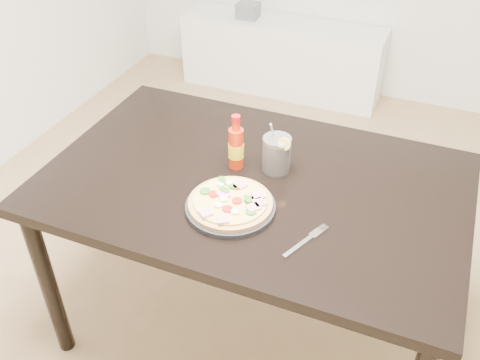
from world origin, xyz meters
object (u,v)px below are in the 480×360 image
at_px(cola_cup, 276,155).
at_px(plate, 230,207).
at_px(fork, 307,240).
at_px(media_console, 282,57).
at_px(pizza, 231,202).
at_px(hot_sauce_bottle, 236,147).
at_px(dining_table, 253,198).

bearing_deg(cola_cup, plate, -103.35).
distance_m(fork, media_console, 2.45).
bearing_deg(media_console, plate, -75.69).
distance_m(plate, pizza, 0.02).
height_order(plate, media_console, plate).
relative_size(hot_sauce_bottle, cola_cup, 1.08).
relative_size(dining_table, media_console, 1.00).
height_order(dining_table, hot_sauce_bottle, hot_sauce_bottle).
bearing_deg(pizza, dining_table, 86.66).
distance_m(plate, cola_cup, 0.27).
distance_m(pizza, fork, 0.27).
height_order(pizza, fork, pizza).
bearing_deg(plate, cola_cup, 76.65).
xyz_separation_m(hot_sauce_bottle, media_console, (-0.49, 1.99, -0.58)).
bearing_deg(dining_table, media_console, 105.74).
xyz_separation_m(hot_sauce_bottle, cola_cup, (0.13, 0.04, -0.02)).
distance_m(plate, fork, 0.27).
bearing_deg(media_console, cola_cup, -72.30).
relative_size(pizza, cola_cup, 1.42).
relative_size(cola_cup, media_console, 0.13).
height_order(hot_sauce_bottle, cola_cup, hot_sauce_bottle).
distance_m(hot_sauce_bottle, cola_cup, 0.14).
bearing_deg(cola_cup, dining_table, -121.00).
height_order(hot_sauce_bottle, media_console, hot_sauce_bottle).
bearing_deg(cola_cup, media_console, 107.70).
bearing_deg(plate, hot_sauce_bottle, 108.35).
bearing_deg(fork, plate, -166.20).
distance_m(dining_table, plate, 0.19).
bearing_deg(dining_table, plate, -93.60).
relative_size(plate, pizza, 1.07).
height_order(pizza, media_console, pizza).
xyz_separation_m(fork, media_console, (-0.83, 2.25, -0.50)).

